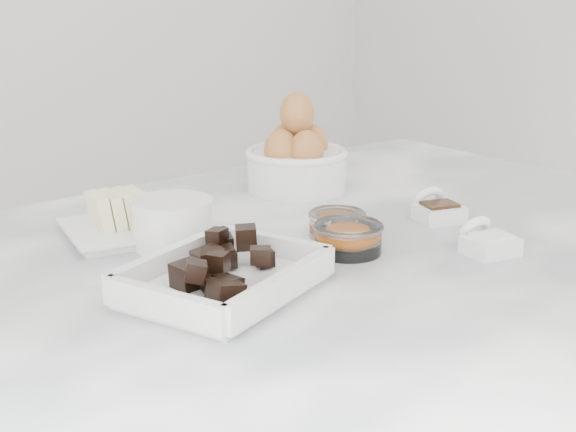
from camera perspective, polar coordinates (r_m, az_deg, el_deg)
The scene contains 9 objects.
marble_slab at distance 0.90m, azimuth 0.22°, elevation -4.32°, with size 1.20×0.80×0.04m, color white.
chocolate_dish at distance 0.80m, azimuth -4.58°, elevation -3.96°, with size 0.23×0.21×0.05m.
butter_plate at distance 0.98m, azimuth -11.76°, elevation -0.37°, with size 0.16×0.16×0.06m.
sugar_ramekin at distance 0.94m, azimuth -8.20°, elevation -0.35°, with size 0.09×0.09×0.06m.
egg_bowl at distance 1.17m, azimuth 0.61°, elevation 4.12°, with size 0.15×0.15×0.14m.
honey_bowl at distance 0.97m, azimuth 3.51°, elevation -0.53°, with size 0.07×0.07×0.03m.
zest_bowl at distance 0.91m, azimuth 4.29°, elevation -1.47°, with size 0.08×0.08×0.04m.
vanilla_spoon at distance 1.05m, azimuth 10.52°, elevation 0.49°, with size 0.07×0.08×0.04m.
salt_spoon at distance 0.94m, azimuth 13.93°, elevation -1.72°, with size 0.06×0.08×0.04m.
Camera 1 is at (-0.53, -0.65, 1.25)m, focal length 50.00 mm.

